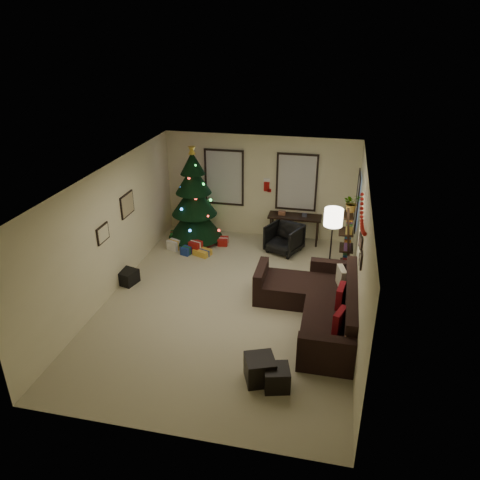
% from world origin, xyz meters
% --- Properties ---
extents(floor, '(7.00, 7.00, 0.00)m').
position_xyz_m(floor, '(0.00, 0.00, 0.00)').
color(floor, '#B7AE8A').
rests_on(floor, ground).
extents(ceiling, '(7.00, 7.00, 0.00)m').
position_xyz_m(ceiling, '(0.00, 0.00, 2.70)').
color(ceiling, white).
rests_on(ceiling, floor).
extents(wall_back, '(5.00, 0.00, 5.00)m').
position_xyz_m(wall_back, '(0.00, 3.50, 1.35)').
color(wall_back, beige).
rests_on(wall_back, floor).
extents(wall_front, '(5.00, 0.00, 5.00)m').
position_xyz_m(wall_front, '(0.00, -3.50, 1.35)').
color(wall_front, beige).
rests_on(wall_front, floor).
extents(wall_left, '(0.00, 7.00, 7.00)m').
position_xyz_m(wall_left, '(-2.50, 0.00, 1.35)').
color(wall_left, beige).
rests_on(wall_left, floor).
extents(wall_right, '(0.00, 7.00, 7.00)m').
position_xyz_m(wall_right, '(2.50, 0.00, 1.35)').
color(wall_right, beige).
rests_on(wall_right, floor).
extents(window_back_left, '(1.05, 0.06, 1.50)m').
position_xyz_m(window_back_left, '(-0.95, 3.47, 1.55)').
color(window_back_left, '#728CB2').
rests_on(window_back_left, wall_back).
extents(window_back_right, '(1.05, 0.06, 1.50)m').
position_xyz_m(window_back_right, '(0.95, 3.47, 1.55)').
color(window_back_right, '#728CB2').
rests_on(window_back_right, wall_back).
extents(window_right_wall, '(0.06, 0.90, 1.30)m').
position_xyz_m(window_right_wall, '(2.47, 2.55, 1.50)').
color(window_right_wall, '#728CB2').
rests_on(window_right_wall, wall_right).
extents(christmas_tree, '(1.40, 1.40, 2.61)m').
position_xyz_m(christmas_tree, '(-1.56, 2.71, 1.08)').
color(christmas_tree, black).
rests_on(christmas_tree, floor).
extents(presents, '(1.50, 1.01, 0.30)m').
position_xyz_m(presents, '(-1.49, 2.21, 0.12)').
color(presents, maroon).
rests_on(presents, floor).
extents(sofa, '(2.00, 2.90, 0.90)m').
position_xyz_m(sofa, '(1.82, -0.19, 0.29)').
color(sofa, black).
rests_on(sofa, floor).
extents(pillow_red_a, '(0.24, 0.42, 0.40)m').
position_xyz_m(pillow_red_a, '(2.21, -1.14, 0.64)').
color(pillow_red_a, maroon).
rests_on(pillow_red_a, sofa).
extents(pillow_red_b, '(0.18, 0.43, 0.42)m').
position_xyz_m(pillow_red_b, '(2.21, -0.33, 0.64)').
color(pillow_red_b, maroon).
rests_on(pillow_red_b, sofa).
extents(pillow_cream, '(0.22, 0.42, 0.40)m').
position_xyz_m(pillow_cream, '(2.21, 0.40, 0.63)').
color(pillow_cream, '#BCB498').
rests_on(pillow_cream, sofa).
extents(ottoman_near, '(0.59, 0.59, 0.43)m').
position_xyz_m(ottoman_near, '(1.02, -2.14, 0.22)').
color(ottoman_near, black).
rests_on(ottoman_near, floor).
extents(ottoman_far, '(0.48, 0.48, 0.37)m').
position_xyz_m(ottoman_far, '(1.31, -2.24, 0.19)').
color(ottoman_far, black).
rests_on(ottoman_far, floor).
extents(desk, '(1.35, 0.48, 0.73)m').
position_xyz_m(desk, '(0.97, 3.22, 0.64)').
color(desk, black).
rests_on(desk, floor).
extents(desk_chair, '(0.92, 0.89, 0.73)m').
position_xyz_m(desk_chair, '(0.79, 2.57, 0.36)').
color(desk_chair, black).
rests_on(desk_chair, floor).
extents(bookshelf, '(0.30, 0.52, 1.74)m').
position_xyz_m(bookshelf, '(2.30, 1.59, 0.85)').
color(bookshelf, black).
rests_on(bookshelf, floor).
extents(potted_plant, '(0.62, 0.60, 0.52)m').
position_xyz_m(potted_plant, '(2.30, 1.64, 1.83)').
color(potted_plant, '#4C4C4C').
rests_on(potted_plant, bookshelf).
extents(floor_lamp, '(0.38, 0.38, 1.81)m').
position_xyz_m(floor_lamp, '(1.95, 1.07, 1.52)').
color(floor_lamp, black).
rests_on(floor_lamp, floor).
extents(art_map, '(0.04, 0.60, 0.50)m').
position_xyz_m(art_map, '(-2.48, 0.86, 1.63)').
color(art_map, black).
rests_on(art_map, wall_left).
extents(art_abstract, '(0.04, 0.45, 0.35)m').
position_xyz_m(art_abstract, '(-2.48, -0.31, 1.45)').
color(art_abstract, black).
rests_on(art_abstract, wall_left).
extents(gallery, '(0.03, 1.25, 0.54)m').
position_xyz_m(gallery, '(2.48, -0.07, 1.57)').
color(gallery, black).
rests_on(gallery, wall_right).
extents(garland, '(0.08, 1.90, 0.30)m').
position_xyz_m(garland, '(2.45, -0.08, 2.13)').
color(garland, '#A5140C').
rests_on(garland, wall_right).
extents(stocking_left, '(0.20, 0.05, 0.36)m').
position_xyz_m(stocking_left, '(-0.14, 3.54, 1.53)').
color(stocking_left, '#990F0C').
rests_on(stocking_left, wall_back).
extents(stocking_right, '(0.20, 0.05, 0.36)m').
position_xyz_m(stocking_right, '(0.19, 3.48, 1.42)').
color(stocking_right, '#990F0C').
rests_on(stocking_right, wall_back).
extents(storage_bin, '(0.69, 0.54, 0.30)m').
position_xyz_m(storage_bin, '(-2.48, 0.31, 0.15)').
color(storage_bin, black).
rests_on(storage_bin, floor).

